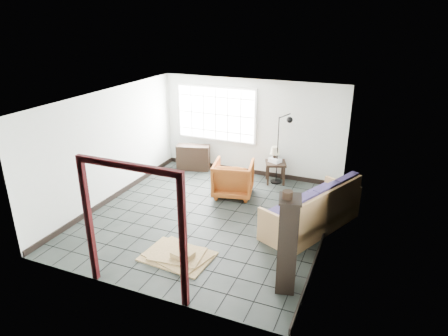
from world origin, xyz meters
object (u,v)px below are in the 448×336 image
at_px(side_table, 276,166).
at_px(tall_shelf, 287,244).
at_px(armchair, 233,177).
at_px(futon_sofa, 315,212).

height_order(side_table, tall_shelf, tall_shelf).
bearing_deg(armchair, futon_sofa, 144.60).
relative_size(futon_sofa, armchair, 2.63).
distance_m(futon_sofa, armchair, 2.32).
distance_m(armchair, side_table, 1.36).
bearing_deg(futon_sofa, armchair, -178.81).
height_order(armchair, side_table, armchair).
bearing_deg(tall_shelf, futon_sofa, 74.85).
bearing_deg(armchair, tall_shelf, 112.33).
bearing_deg(tall_shelf, side_table, 94.68).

